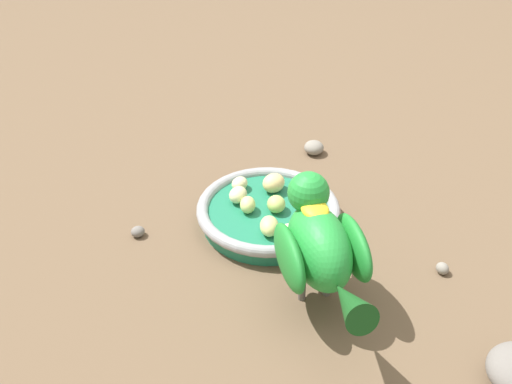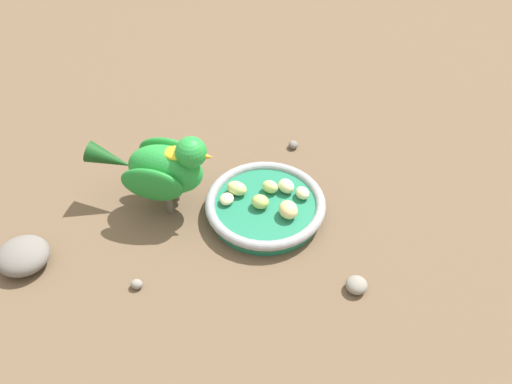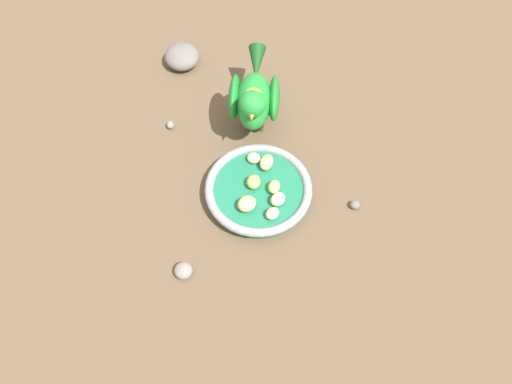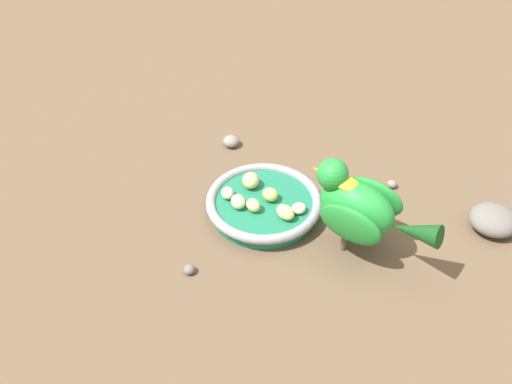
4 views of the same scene
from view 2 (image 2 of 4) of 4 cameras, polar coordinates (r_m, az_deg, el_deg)
name	(u,v)px [view 2 (image 2 of 4)]	position (r m, az deg, el deg)	size (l,w,h in m)	color
ground_plane	(272,223)	(0.86, 1.73, -3.24)	(4.00, 4.00, 0.00)	brown
feeding_bowl	(265,206)	(0.86, 0.99, -1.50)	(0.19, 0.19, 0.03)	#1E7251
apple_piece_0	(270,187)	(0.86, 1.44, 0.55)	(0.03, 0.02, 0.02)	#C6D17A
apple_piece_1	(260,202)	(0.84, 0.45, -1.03)	(0.03, 0.02, 0.02)	#B2CC66
apple_piece_2	(286,186)	(0.87, 3.20, 0.63)	(0.03, 0.02, 0.02)	beige
apple_piece_3	(302,193)	(0.86, 4.91, -0.11)	(0.02, 0.02, 0.02)	beige
apple_piece_4	(237,188)	(0.86, -2.03, 0.39)	(0.03, 0.02, 0.02)	#C6D17A
apple_piece_5	(288,210)	(0.83, 3.42, -1.89)	(0.03, 0.03, 0.03)	#E5C67F
apple_piece_6	(227,199)	(0.85, -3.10, -0.74)	(0.02, 0.02, 0.01)	beige
parrot	(163,167)	(0.84, -9.80, 2.64)	(0.21, 0.12, 0.15)	#59544C
rock_large	(23,256)	(0.86, -23.34, -6.18)	(0.08, 0.07, 0.04)	slate
pebble_0	(137,284)	(0.79, -12.46, -9.46)	(0.02, 0.01, 0.01)	gray
pebble_1	(293,145)	(0.99, 3.94, 4.99)	(0.02, 0.02, 0.01)	slate
pebble_2	(357,285)	(0.78, 10.55, -9.61)	(0.03, 0.03, 0.02)	gray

